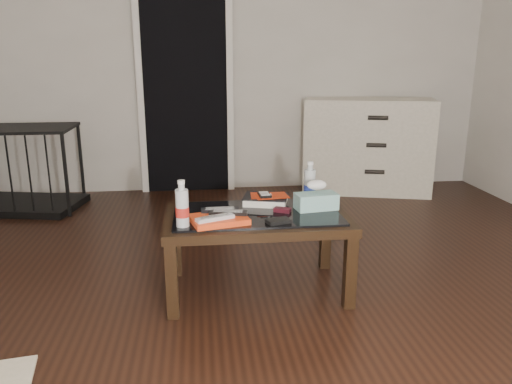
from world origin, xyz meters
TOP-DOWN VIEW (x-y plane):
  - ground at (0.00, 0.00)m, footprint 5.00×5.00m
  - doorway at (-0.40, 2.47)m, footprint 0.90×0.08m
  - coffee_table at (0.01, 0.20)m, footprint 1.00×0.60m
  - dresser at (1.32, 2.23)m, footprint 1.29×0.79m
  - pet_crate at (-1.80, 2.00)m, footprint 1.00×0.77m
  - magazines at (-0.20, 0.07)m, footprint 0.32×0.27m
  - remote_silver at (-0.22, 0.01)m, footprint 0.20×0.12m
  - remote_black_front at (-0.15, 0.10)m, footprint 0.21×0.09m
  - remote_black_back at (-0.19, 0.15)m, footprint 0.20×0.05m
  - textbook at (0.09, 0.37)m, footprint 0.29×0.26m
  - dvd_mailers at (0.10, 0.37)m, footprint 0.20×0.15m
  - ipod at (0.08, 0.35)m, footprint 0.07×0.11m
  - flip_phone at (0.16, 0.20)m, footprint 0.10×0.08m
  - wallet at (0.10, 0.02)m, footprint 0.13×0.10m
  - water_bottle_left at (-0.38, 0.02)m, footprint 0.07×0.07m
  - water_bottle_right at (0.35, 0.39)m, footprint 0.08×0.08m
  - tissue_box at (0.35, 0.23)m, footprint 0.25×0.15m

SIDE VIEW (x-z plane):
  - ground at x=0.00m, z-range 0.00..0.00m
  - pet_crate at x=-1.80m, z-range -0.12..0.59m
  - coffee_table at x=0.01m, z-range 0.17..0.63m
  - dresser at x=1.32m, z-range 0.00..0.90m
  - wallet at x=0.10m, z-range 0.46..0.48m
  - flip_phone at x=0.16m, z-range 0.46..0.48m
  - magazines at x=-0.20m, z-range 0.46..0.49m
  - textbook at x=0.09m, z-range 0.46..0.51m
  - remote_silver at x=-0.22m, z-range 0.49..0.51m
  - remote_black_front at x=-0.15m, z-range 0.49..0.51m
  - remote_black_back at x=-0.19m, z-range 0.49..0.51m
  - tissue_box at x=0.35m, z-range 0.46..0.55m
  - dvd_mailers at x=0.10m, z-range 0.51..0.51m
  - ipod at x=0.08m, z-range 0.51..0.53m
  - water_bottle_left at x=-0.38m, z-range 0.46..0.70m
  - water_bottle_right at x=0.35m, z-range 0.46..0.70m
  - doorway at x=-0.40m, z-range -0.01..2.06m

